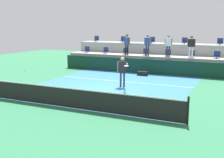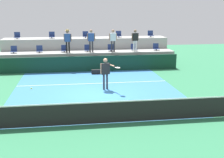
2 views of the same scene
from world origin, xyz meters
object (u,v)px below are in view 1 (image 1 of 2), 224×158
object	(u,v)px
stadium_chair_lower_mid_left	(125,52)
stadium_chair_upper_far_left	(96,39)
spectator_with_hat	(127,42)
stadium_chair_upper_right	(185,41)
stadium_chair_upper_far_right	(220,42)
tennis_player	(123,69)
spectator_leaning_on_rail	(191,44)
tennis_ball	(25,71)
equipment_bag	(143,74)
spectator_in_white	(168,44)
stadium_chair_lower_left	(106,51)
stadium_chair_lower_far_right	(217,55)
stadium_chair_lower_right	(192,54)
stadium_chair_lower_far_left	(87,50)
stadium_chair_upper_left	(123,40)
stadium_chair_lower_mid_right	(168,53)
stadium_chair_upper_center	(152,40)
stadium_chair_lower_center	(146,52)
spectator_in_grey	(148,43)

from	to	relation	value
stadium_chair_lower_mid_left	stadium_chair_upper_far_left	xyz separation A→B (m)	(-3.61, 1.80, 0.85)
spectator_with_hat	stadium_chair_upper_right	bearing A→B (deg)	27.95
stadium_chair_upper_far_right	spectator_with_hat	xyz separation A→B (m)	(-6.79, -2.18, -0.03)
tennis_player	stadium_chair_lower_mid_left	bearing A→B (deg)	110.34
spectator_leaning_on_rail	tennis_ball	distance (m)	12.09
stadium_chair_upper_right	equipment_bag	xyz separation A→B (m)	(-2.18, -3.98, -2.16)
spectator_in_white	equipment_bag	bearing A→B (deg)	-127.59
stadium_chair_lower_left	spectator_leaning_on_rail	world-z (taller)	spectator_leaning_on_rail
stadium_chair_lower_far_right	stadium_chair_upper_far_left	distance (m)	10.83
stadium_chair_lower_right	stadium_chair_upper_right	distance (m)	2.18
stadium_chair_lower_far_left	stadium_chair_upper_left	size ratio (longest dim) A/B	1.00
stadium_chair_lower_mid_right	stadium_chair_lower_mid_left	bearing A→B (deg)	180.00
stadium_chair_lower_right	stadium_chair_upper_far_right	size ratio (longest dim) A/B	1.00
stadium_chair_upper_center	spectator_leaning_on_rail	world-z (taller)	spectator_leaning_on_rail
stadium_chair_lower_left	stadium_chair_lower_mid_left	bearing A→B (deg)	0.00
stadium_chair_lower_far_right	stadium_chair_upper_far_right	xyz separation A→B (m)	(0.04, 1.80, 0.85)
tennis_player	stadium_chair_lower_far_right	bearing A→B (deg)	53.07
stadium_chair_lower_mid_right	stadium_chair_upper_far_left	xyz separation A→B (m)	(-7.10, 1.80, 0.85)
stadium_chair_lower_center	spectator_in_white	world-z (taller)	spectator_in_white
stadium_chair_lower_right	spectator_with_hat	world-z (taller)	spectator_with_hat
stadium_chair_lower_left	stadium_chair_lower_right	distance (m)	7.07
tennis_player	spectator_with_hat	xyz separation A→B (m)	(-2.05, 5.88, 1.19)
stadium_chair_lower_far_left	tennis_player	distance (m)	8.64
stadium_chair_lower_right	spectator_leaning_on_rail	size ratio (longest dim) A/B	0.32
spectator_in_white	spectator_leaning_on_rail	size ratio (longest dim) A/B	1.01
stadium_chair_upper_far_left	tennis_player	distance (m)	10.09
stadium_chair_upper_far_left	stadium_chair_upper_left	distance (m)	2.65
stadium_chair_upper_left	spectator_with_hat	distance (m)	2.51
stadium_chair_upper_center	stadium_chair_upper_far_right	xyz separation A→B (m)	(5.38, 0.00, 0.00)
stadium_chair_lower_left	stadium_chair_upper_far_right	bearing A→B (deg)	11.47
stadium_chair_lower_right	stadium_chair_upper_left	bearing A→B (deg)	163.89
stadium_chair_upper_right	equipment_bag	world-z (taller)	stadium_chair_upper_right
spectator_in_grey	tennis_player	bearing A→B (deg)	-86.67
stadium_chair_upper_center	equipment_bag	bearing A→B (deg)	-82.55
stadium_chair_lower_mid_right	stadium_chair_lower_far_right	world-z (taller)	same
stadium_chair_lower_mid_left	spectator_in_white	size ratio (longest dim) A/B	0.32
stadium_chair_upper_far_left	stadium_chair_upper_center	size ratio (longest dim) A/B	1.00
equipment_bag	stadium_chair_upper_left	bearing A→B (deg)	128.57
stadium_chair_lower_mid_left	stadium_chair_upper_center	xyz separation A→B (m)	(1.69, 1.80, 0.85)
stadium_chair_lower_mid_right	tennis_player	distance (m)	6.38
stadium_chair_upper_right	spectator_in_grey	xyz separation A→B (m)	(-2.41, -2.18, -0.07)
stadium_chair_lower_center	stadium_chair_upper_right	world-z (taller)	stadium_chair_upper_right
stadium_chair_upper_far_left	spectator_leaning_on_rail	bearing A→B (deg)	-13.81
equipment_bag	stadium_chair_upper_far_right	bearing A→B (deg)	39.34
stadium_chair_upper_right	spectator_in_grey	distance (m)	3.25
stadium_chair_lower_right	stadium_chair_upper_far_right	distance (m)	2.68
tennis_player	spectator_with_hat	world-z (taller)	spectator_with_hat
spectator_in_grey	stadium_chair_lower_left	bearing A→B (deg)	174.20
stadium_chair_upper_far_right	equipment_bag	size ratio (longest dim) A/B	0.68
stadium_chair_upper_center	spectator_in_white	bearing A→B (deg)	-48.93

